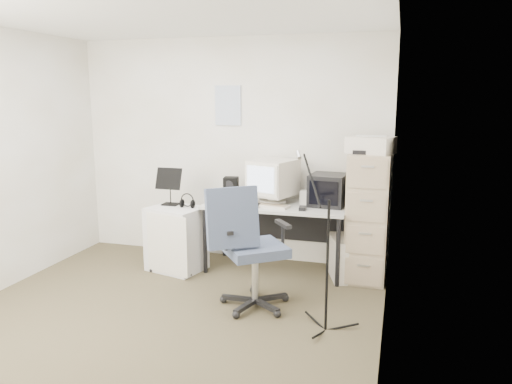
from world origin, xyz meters
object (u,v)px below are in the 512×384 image
(side_cart, at_px, (176,239))
(filing_cabinet, at_px, (368,217))
(desk, at_px, (276,237))
(office_chair, at_px, (255,247))

(side_cart, bearing_deg, filing_cabinet, 23.50)
(desk, distance_m, office_chair, 1.01)
(desk, distance_m, side_cart, 1.08)
(office_chair, bearing_deg, filing_cabinet, 11.07)
(filing_cabinet, distance_m, office_chair, 1.36)
(desk, height_order, side_cart, desk)
(filing_cabinet, relative_size, side_cart, 1.89)
(filing_cabinet, relative_size, desk, 0.87)
(filing_cabinet, distance_m, desk, 0.99)
(desk, xyz_separation_m, office_chair, (0.05, -0.99, 0.19))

